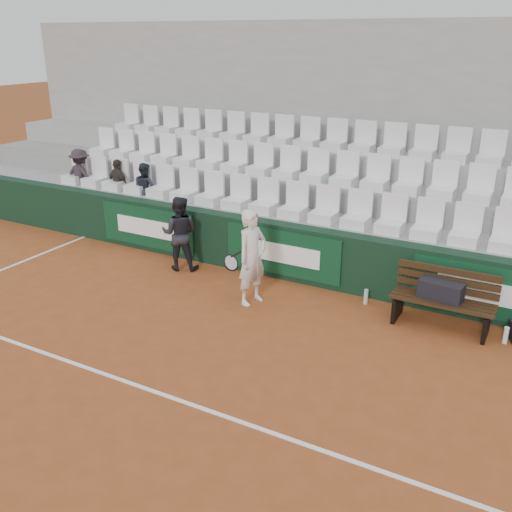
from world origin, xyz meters
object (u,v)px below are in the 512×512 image
Objects in this scene: tennis_player at (252,257)px; bench_left at (441,314)px; spectator_c at (144,167)px; water_bottle_near at (366,297)px; spectator_a at (79,156)px; sports_bag_left at (441,290)px; ball_kid at (180,233)px; water_bottle_far at (506,335)px; spectator_b at (117,164)px.

bench_left is at bearing 11.44° from tennis_player.
tennis_player is 1.45× the size of spectator_c.
water_bottle_near is 7.19m from spectator_a.
sports_bag_left is 2.92m from tennis_player.
spectator_c is at bearing -55.82° from ball_kid.
ball_kid reaches higher than sports_bag_left.
water_bottle_far is at bearing -4.01° from sports_bag_left.
spectator_b is at bearing 14.11° from spectator_c.
water_bottle_near is at bearing 168.82° from bench_left.
spectator_a is at bearing -39.71° from ball_kid.
tennis_player is (-2.89, -0.59, 0.56)m from bench_left.
spectator_c is (-7.32, 1.15, 1.42)m from water_bottle_far.
spectator_a is 1.09m from spectator_b.
sports_bag_left is at bearing 175.99° from water_bottle_far.
spectator_a reaches higher than spectator_c.
tennis_player reaches higher than bench_left.
sports_bag_left reaches higher than bench_left.
spectator_a is at bearing 172.42° from sports_bag_left.
ball_kid is 2.73m from spectator_b.
ball_kid is at bearing 161.65° from tennis_player.
spectator_c reaches higher than sports_bag_left.
water_bottle_near is (-1.23, 0.24, -0.10)m from bench_left.
bench_left is 5.95× the size of water_bottle_near.
water_bottle_far is 8.25m from spectator_b.
spectator_c is (-6.40, 1.12, 1.32)m from bench_left.
bench_left is 2.36× the size of sports_bag_left.
ball_kid reaches higher than water_bottle_far.
tennis_player reaches higher than water_bottle_near.
sports_bag_left is 1.29m from water_bottle_near.
tennis_player is (-1.66, -0.83, 0.66)m from water_bottle_near.
spectator_c is at bearing -166.96° from spectator_b.
spectator_a is at bearing 172.79° from water_bottle_far.
bench_left is 0.93m from water_bottle_far.
spectator_c is at bearing -178.38° from spectator_a.
spectator_b is 1.00× the size of spectator_c.
spectator_a is at bearing 172.85° from water_bottle_near.
sports_bag_left is 2.51× the size of water_bottle_far.
tennis_player reaches higher than ball_kid.
water_bottle_far is at bearing 8.20° from tennis_player.
ball_kid is (-1.87, 0.62, -0.09)m from tennis_player.
spectator_b reaches higher than spectator_c.
water_bottle_far is 0.23× the size of spectator_b.
sports_bag_left is (-0.05, 0.03, 0.36)m from bench_left.
spectator_a reaches higher than bench_left.
ball_kid is at bearing 179.98° from sports_bag_left.
ball_kid is 1.28× the size of spectator_b.
bench_left is at bearing -175.89° from spectator_b.
spectator_b is (-7.08, 1.09, 0.96)m from sports_bag_left.
tennis_player is at bearing 171.09° from spectator_b.
spectator_b is at bearing 171.27° from sports_bag_left.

